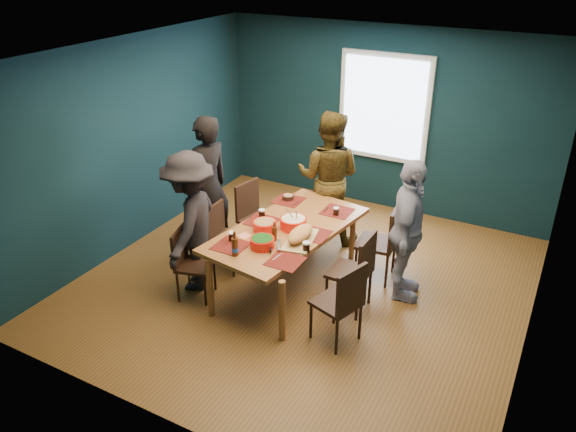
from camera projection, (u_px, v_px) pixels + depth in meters
name	position (u px, v px, depth m)	size (l,w,h in m)	color
room	(317.00, 170.00, 6.40)	(5.01, 5.01, 2.71)	brown
dining_table	(287.00, 233.00, 6.45)	(1.30, 2.15, 0.77)	brown
chair_left_far	(253.00, 212.00, 7.28)	(0.49, 0.49, 0.94)	black
chair_left_mid	(222.00, 232.00, 6.92)	(0.39, 0.39, 0.84)	black
chair_left_near	(188.00, 258.00, 6.35)	(0.47, 0.47, 0.84)	black
chair_right_far	(384.00, 238.00, 6.63)	(0.48, 0.48, 0.97)	black
chair_right_mid	(357.00, 267.00, 6.07)	(0.43, 0.43, 0.94)	black
chair_right_near	(343.00, 299.00, 5.56)	(0.53, 0.53, 0.92)	black
person_far_left	(207.00, 187.00, 7.08)	(0.67, 0.44, 1.85)	black
person_back	(328.00, 177.00, 7.42)	(0.87, 0.68, 1.80)	black
person_right	(407.00, 231.00, 6.19)	(0.98, 0.41, 1.67)	white
person_near_left	(191.00, 222.00, 6.39)	(1.08, 0.62, 1.68)	black
bowl_salad	(265.00, 225.00, 6.34)	(0.27, 0.27, 0.11)	red
bowl_dumpling	(293.00, 223.00, 6.38)	(0.30, 0.30, 0.28)	red
bowl_herbs	(262.00, 242.00, 5.99)	(0.26, 0.26, 0.12)	red
cutting_board	(300.00, 235.00, 6.11)	(0.40, 0.73, 0.16)	tan
small_bowl	(288.00, 197.00, 7.09)	(0.15, 0.15, 0.06)	black
beer_bottle_a	(235.00, 247.00, 5.83)	(0.08, 0.08, 0.28)	#48210D
beer_bottle_b	(274.00, 233.00, 6.12)	(0.06, 0.06, 0.22)	#48210D
cola_glass_a	(232.00, 236.00, 6.12)	(0.08, 0.08, 0.11)	black
cola_glass_b	(306.00, 246.00, 5.91)	(0.08, 0.08, 0.11)	black
cola_glass_c	(336.00, 211.00, 6.68)	(0.07, 0.07, 0.10)	black
cola_glass_d	(262.00, 213.00, 6.62)	(0.08, 0.08, 0.11)	black
napkin_a	(315.00, 233.00, 6.30)	(0.15, 0.15, 0.00)	#E88062
napkin_b	(245.00, 236.00, 6.24)	(0.12, 0.12, 0.00)	#E88062
napkin_c	(286.00, 263.00, 5.72)	(0.13, 0.13, 0.00)	#E88062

